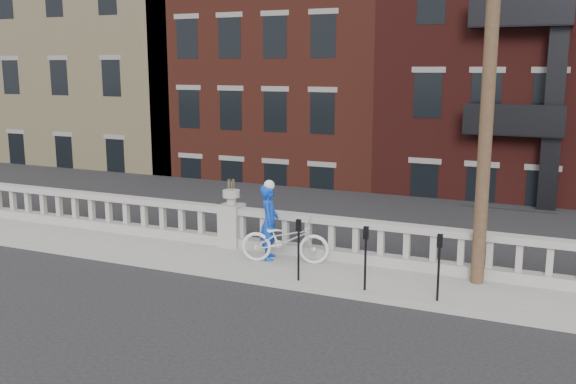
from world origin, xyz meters
TOP-DOWN VIEW (x-y plane):
  - ground at (0.00, 0.00)m, footprint 120.00×120.00m
  - sidewalk at (0.00, 3.00)m, footprint 32.00×2.20m
  - balustrade at (0.00, 3.95)m, footprint 28.00×0.34m
  - planter_pedestal at (0.00, 3.95)m, footprint 0.55×0.55m
  - lower_level at (0.56, 23.04)m, footprint 80.00×44.00m
  - utility_pole at (6.20, 3.60)m, footprint 1.60×0.28m
  - parking_meter_a at (2.64, 2.15)m, footprint 0.10×0.09m
  - parking_meter_b at (4.14, 2.15)m, footprint 0.10×0.09m
  - parking_meter_c at (5.64, 2.15)m, footprint 0.10×0.09m
  - bicycle at (1.83, 3.23)m, footprint 2.21×1.24m
  - cyclist at (1.37, 3.33)m, footprint 0.63×0.77m

SIDE VIEW (x-z plane):
  - ground at x=0.00m, z-range 0.00..0.00m
  - sidewalk at x=0.00m, z-range 0.00..0.15m
  - balustrade at x=0.00m, z-range 0.13..1.16m
  - bicycle at x=1.83m, z-range 0.15..1.25m
  - planter_pedestal at x=0.00m, z-range -0.05..1.71m
  - parking_meter_a at x=2.64m, z-range 0.32..1.68m
  - parking_meter_b at x=4.14m, z-range 0.32..1.68m
  - parking_meter_c at x=5.64m, z-range 0.32..1.68m
  - cyclist at x=1.37m, z-range 0.15..1.97m
  - lower_level at x=0.56m, z-range -7.77..13.03m
  - utility_pole at x=6.20m, z-range 0.24..10.24m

